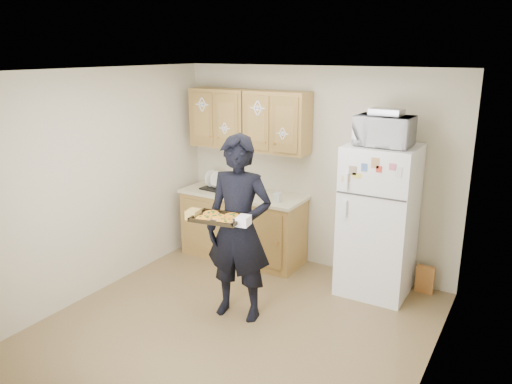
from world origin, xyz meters
TOP-DOWN VIEW (x-y plane):
  - floor at (0.00, 0.00)m, footprint 3.60×3.60m
  - ceiling at (0.00, 0.00)m, footprint 3.60×3.60m
  - wall_back at (0.00, 1.80)m, footprint 3.60×0.04m
  - wall_front at (0.00, -1.80)m, footprint 3.60×0.04m
  - wall_left at (-1.80, 0.00)m, footprint 0.04×3.60m
  - wall_right at (1.80, 0.00)m, footprint 0.04×3.60m
  - refrigerator at (0.95, 1.43)m, footprint 0.75×0.70m
  - base_cabinet at (-0.85, 1.48)m, footprint 1.60×0.60m
  - countertop at (-0.85, 1.48)m, footprint 1.64×0.64m
  - upper_cab_left at (-1.25, 1.61)m, footprint 0.80×0.33m
  - upper_cab_right at (-0.43, 1.61)m, footprint 0.80×0.33m
  - cereal_box at (1.47, 1.67)m, footprint 0.20×0.07m
  - person at (-0.10, 0.19)m, footprint 0.76×0.56m
  - baking_tray at (-0.15, -0.10)m, footprint 0.51×0.41m
  - pizza_front_left at (-0.24, -0.20)m, footprint 0.16×0.16m
  - pizza_front_right at (-0.03, -0.16)m, footprint 0.16×0.16m
  - pizza_back_left at (-0.27, -0.04)m, footprint 0.16×0.16m
  - pizza_back_right at (-0.05, -0.01)m, footprint 0.16×0.16m
  - pizza_center at (-0.15, -0.10)m, footprint 0.16×0.16m
  - microwave at (0.96, 1.38)m, footprint 0.58×0.40m
  - foil_pan at (0.96, 1.41)m, footprint 0.34×0.24m
  - dish_rack at (-1.22, 1.46)m, footprint 0.43×0.34m
  - bowl at (-1.15, 1.46)m, footprint 0.26×0.26m
  - soap_bottle at (-0.27, 1.35)m, footprint 0.08×0.09m

SIDE VIEW (x-z plane):
  - floor at x=0.00m, z-range 0.00..0.00m
  - cereal_box at x=1.47m, z-range 0.00..0.32m
  - base_cabinet at x=-0.85m, z-range 0.00..0.86m
  - refrigerator at x=0.95m, z-range 0.00..1.70m
  - countertop at x=-0.85m, z-range 0.86..0.90m
  - bowl at x=-1.15m, z-range 0.92..0.97m
  - person at x=-0.10m, z-range 0.00..1.90m
  - dish_rack at x=-1.22m, z-range 0.90..1.06m
  - soap_bottle at x=-0.27m, z-range 0.90..1.07m
  - baking_tray at x=-0.15m, z-range 1.12..1.16m
  - pizza_front_left at x=-0.24m, z-range 1.15..1.17m
  - pizza_front_right at x=-0.03m, z-range 1.15..1.17m
  - pizza_back_left at x=-0.27m, z-range 1.15..1.17m
  - pizza_back_right at x=-0.05m, z-range 1.15..1.17m
  - pizza_center at x=-0.15m, z-range 1.15..1.17m
  - wall_back at x=0.00m, z-range 0.00..2.50m
  - wall_front at x=0.00m, z-range 0.00..2.50m
  - wall_left at x=-1.80m, z-range 0.00..2.50m
  - wall_right at x=1.80m, z-range 0.00..2.50m
  - upper_cab_left at x=-1.25m, z-range 1.45..2.20m
  - upper_cab_right at x=-0.43m, z-range 1.45..2.20m
  - microwave at x=0.96m, z-range 1.70..2.02m
  - foil_pan at x=0.96m, z-range 2.02..2.09m
  - ceiling at x=0.00m, z-range 2.50..2.50m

